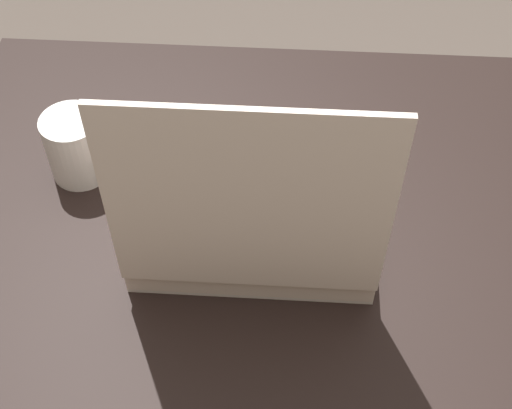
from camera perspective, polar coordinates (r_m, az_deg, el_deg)
dining_table at (r=1.15m, az=-0.53°, el=-4.22°), size 0.95×0.74×0.76m
donut_box at (r=0.96m, az=0.02°, el=-0.20°), size 0.32×0.30×0.34m
coffee_mug at (r=1.08m, az=-14.24°, el=4.59°), size 0.09×0.09×0.10m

